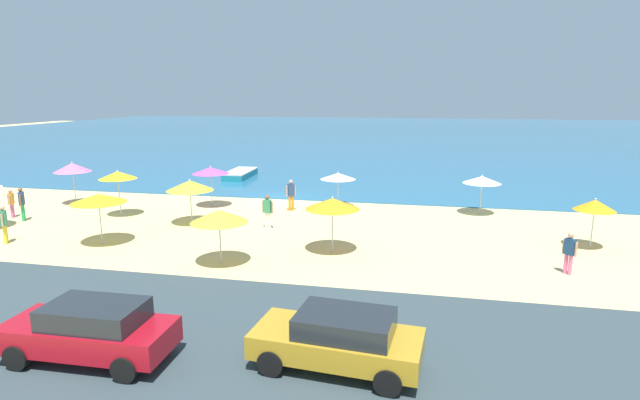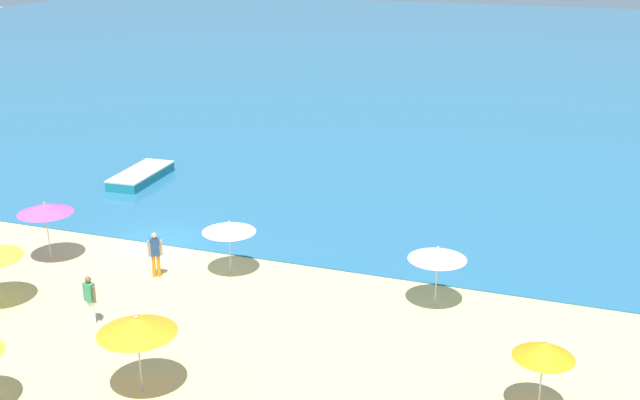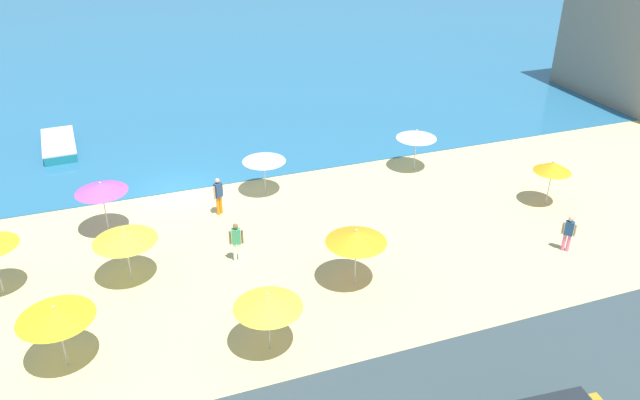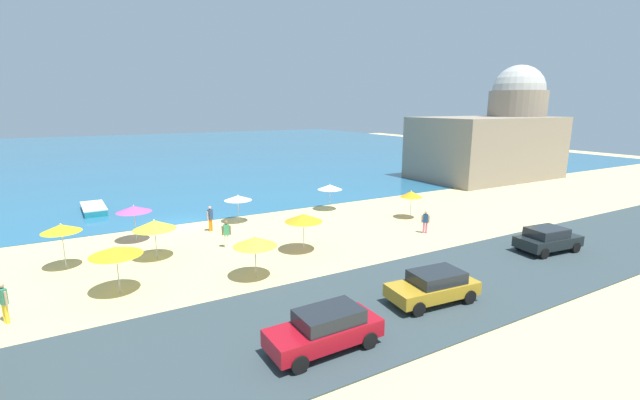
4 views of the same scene
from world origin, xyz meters
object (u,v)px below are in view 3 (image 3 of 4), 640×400
Objects in this scene: bather_2 at (568,232)px; skiff_nearshore at (59,145)px; beach_umbrella_8 at (417,134)px; beach_umbrella_5 at (55,313)px; beach_umbrella_9 at (268,301)px; bather_4 at (236,240)px; beach_umbrella_3 at (264,158)px; beach_umbrella_0 at (553,167)px; beach_umbrella_4 at (124,235)px; beach_umbrella_7 at (356,236)px; bather_1 at (218,194)px; beach_umbrella_2 at (101,188)px.

skiff_nearshore is (-19.74, 18.20, -0.58)m from bather_2.
beach_umbrella_8 reaches higher than bather_2.
beach_umbrella_9 is at bearing -13.17° from beach_umbrella_5.
bather_4 is (0.21, 5.47, -0.99)m from beach_umbrella_9.
bather_2 is (10.28, -9.20, -0.99)m from beach_umbrella_3.
beach_umbrella_5 is (-21.25, -3.73, 0.16)m from beach_umbrella_0.
beach_umbrella_4 reaches higher than skiff_nearshore.
beach_umbrella_7 reaches higher than beach_umbrella_4.
beach_umbrella_9 is at bearing -92.00° from bather_1.
beach_umbrella_2 is 1.36× the size of bather_1.
beach_umbrella_8 is (17.18, 9.27, -0.13)m from beach_umbrella_5.
beach_umbrella_5 reaches higher than bather_4.
beach_umbrella_5 is (-1.73, -8.06, -0.10)m from beach_umbrella_2.
beach_umbrella_7 is 1.41× the size of bather_4.
beach_umbrella_7 reaches higher than beach_umbrella_3.
bather_4 is at bearing 31.67° from beach_umbrella_5.
beach_umbrella_2 is at bearing 115.53° from beach_umbrella_9.
beach_umbrella_8 is at bearing 4.45° from beach_umbrella_2.
bather_4 is (-10.69, -5.26, -1.00)m from beach_umbrella_8.
bather_2 is at bearing 0.37° from beach_umbrella_5.
beach_umbrella_5 is 1.04× the size of beach_umbrella_9.
beach_umbrella_0 is 0.94× the size of beach_umbrella_4.
beach_umbrella_9 reaches higher than beach_umbrella_3.
beach_umbrella_3 is at bearing 37.61° from beach_umbrella_4.
beach_umbrella_7 is at bearing -165.65° from beach_umbrella_0.
beach_umbrella_3 is at bearing 27.01° from bather_1.
bather_2 is (13.13, 1.60, -1.06)m from beach_umbrella_9.
beach_umbrella_4 is 1.05× the size of beach_umbrella_9.
beach_umbrella_9 reaches higher than beach_umbrella_8.
beach_umbrella_9 is (-2.85, -10.80, 0.07)m from beach_umbrella_3.
beach_umbrella_5 is 19.52m from beach_umbrella_8.
beach_umbrella_9 is 1.32× the size of bather_4.
beach_umbrella_7 is 1.08× the size of beach_umbrella_8.
bather_1 is (6.62, 8.05, -1.08)m from beach_umbrella_5.
beach_umbrella_7 is 1.34× the size of bather_1.
beach_umbrella_3 reaches higher than bather_1.
beach_umbrella_8 is (8.06, -0.06, 0.08)m from beach_umbrella_3.
skiff_nearshore is at bearing 115.47° from bather_4.
beach_umbrella_2 reaches higher than beach_umbrella_5.
skiff_nearshore is (-21.58, 14.59, -1.61)m from beach_umbrella_0.
beach_umbrella_8 is 9.47m from bather_2.
beach_umbrella_5 is at bearing -151.66° from beach_umbrella_8.
beach_umbrella_4 is at bearing 125.26° from beach_umbrella_9.
beach_umbrella_9 reaches higher than bather_2.
bather_1 is at bearing 88.21° from bather_4.
beach_umbrella_9 reaches higher than bather_1.
bather_2 is 26.85m from skiff_nearshore.
beach_umbrella_3 is 0.95× the size of beach_umbrella_9.
beach_umbrella_7 reaches higher than beach_umbrella_0.
beach_umbrella_2 is 1.03× the size of beach_umbrella_4.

